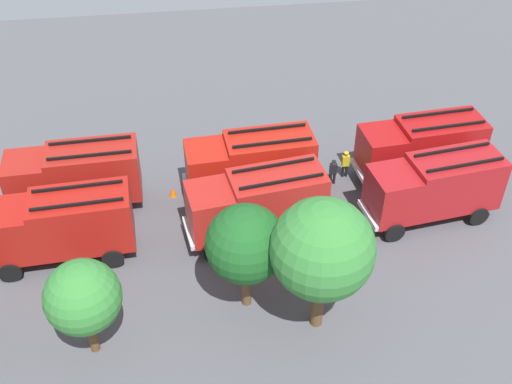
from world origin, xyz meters
name	(u,v)px	position (x,y,z in m)	size (l,w,h in m)	color
ground_plane	(256,212)	(0.00, 0.00, 0.00)	(56.24, 56.24, 0.00)	#4C4C51
fire_truck_0	(421,146)	(-9.80, -1.88, 2.15)	(7.37, 3.21, 3.88)	#9F1213
fire_truck_1	(251,163)	(0.06, -1.67, 2.15)	(7.33, 3.08, 3.88)	#AC1B10
fire_truck_2	(75,175)	(9.59, -1.88, 2.15)	(7.27, 2.94, 3.88)	maroon
fire_truck_3	(435,186)	(-9.27, 1.71, 2.15)	(7.45, 3.50, 3.88)	maroon
fire_truck_4	(257,203)	(0.18, 1.78, 2.15)	(7.46, 3.54, 3.88)	#A81E19
fire_truck_5	(61,224)	(9.93, 2.07, 2.15)	(7.32, 3.07, 3.88)	#A31710
firefighter_0	(345,163)	(-5.62, -2.47, 0.96)	(0.43, 0.28, 1.71)	black
firefighter_1	(333,171)	(-4.75, -1.91, 0.89)	(0.45, 0.30, 1.60)	black
firefighter_2	(95,287)	(8.28, 5.39, 1.00)	(0.48, 0.39, 1.77)	black
firefighter_3	(366,240)	(-5.01, 4.02, 0.96)	(0.43, 0.48, 1.71)	black
tree_0	(322,250)	(-1.63, 8.07, 4.61)	(4.42, 4.42, 6.86)	brown
tree_1	(246,244)	(1.36, 6.43, 3.76)	(3.61, 3.61, 5.59)	brown
tree_2	(83,298)	(8.26, 8.17, 3.34)	(3.20, 3.20, 4.96)	brown
traffic_cone_0	(173,192)	(4.48, -2.04, 0.29)	(0.41, 0.41, 0.59)	#F2600C
traffic_cone_1	(445,152)	(-12.29, -3.64, 0.29)	(0.41, 0.41, 0.59)	#F2600C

